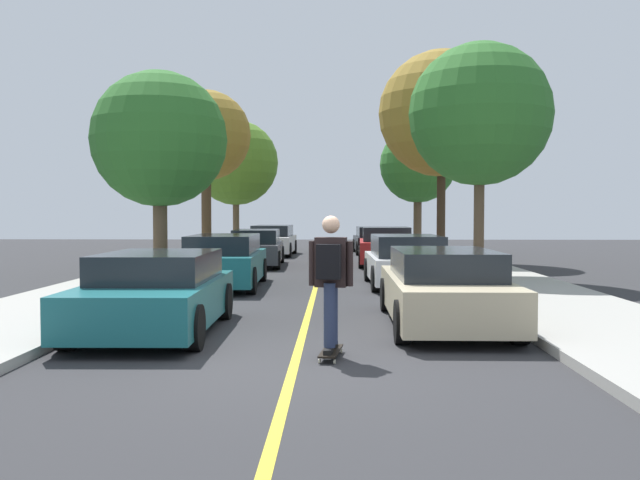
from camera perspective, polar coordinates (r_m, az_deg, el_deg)
ground at (r=8.78m, az=-2.09°, el=-10.13°), size 80.00×80.00×0.00m
center_line at (r=12.71m, az=-1.00°, el=-6.25°), size 0.12×39.20×0.01m
parked_car_left_nearest at (r=11.02m, az=-13.63°, el=-4.35°), size 2.02×4.20×1.26m
parked_car_left_near at (r=17.33m, az=-8.07°, el=-1.77°), size 1.98×4.43×1.34m
parked_car_left_far at (r=24.23m, az=-5.37°, el=-0.68°), size 1.97×4.54×1.30m
parked_car_left_farthest at (r=30.30m, az=-4.02°, el=-0.02°), size 1.98×4.32×1.35m
parked_car_right_nearest at (r=11.54m, az=10.36°, el=-4.00°), size 1.91×4.67×1.28m
parked_car_right_near at (r=17.55m, az=7.26°, el=-1.76°), size 2.03×4.10×1.32m
parked_car_right_far at (r=24.58m, az=5.56°, el=-0.54°), size 2.09×4.37×1.39m
parked_car_right_farthest at (r=31.65m, az=4.62°, el=-0.00°), size 1.98×4.16×1.26m
street_tree_left_nearest at (r=19.84m, az=-13.38°, el=8.23°), size 3.83×3.83×5.76m
street_tree_left_near at (r=26.59m, az=-9.59°, el=8.62°), size 3.46×3.46×6.47m
street_tree_left_far at (r=34.13m, az=-7.11°, el=6.46°), size 4.23×4.23×6.38m
street_tree_right_nearest at (r=19.44m, az=13.32°, el=10.23°), size 3.93×3.93×6.43m
street_tree_right_near at (r=26.18m, az=10.22°, el=10.41°), size 4.73×4.73×7.85m
street_tree_right_far at (r=33.27m, az=8.24°, el=6.26°), size 3.68×3.68×5.94m
fire_hydrant at (r=15.32m, az=13.82°, el=-3.04°), size 0.20×0.20×0.70m
skateboard at (r=8.91m, az=0.92°, el=-9.36°), size 0.33×0.86×0.10m
skateboarder at (r=8.73m, az=0.89°, el=-2.92°), size 0.59×0.71×1.75m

